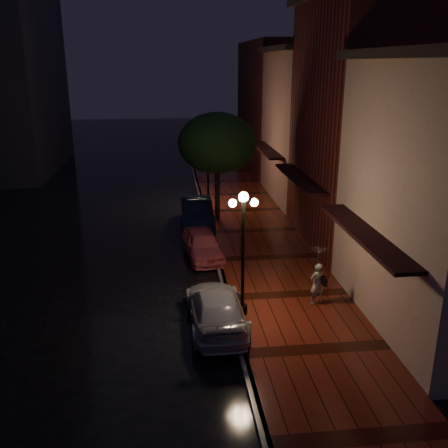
# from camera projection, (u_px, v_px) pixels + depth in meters

# --- Properties ---
(ground) EXTENTS (120.00, 120.00, 0.00)m
(ground) POSITION_uv_depth(u_px,v_px,m) (218.00, 263.00, 21.95)
(ground) COLOR black
(ground) RESTS_ON ground
(sidewalk) EXTENTS (4.50, 60.00, 0.15)m
(sidewalk) POSITION_uv_depth(u_px,v_px,m) (268.00, 259.00, 22.17)
(sidewalk) COLOR #4D1A0D
(sidewalk) RESTS_ON ground
(curb) EXTENTS (0.25, 60.00, 0.15)m
(curb) POSITION_uv_depth(u_px,v_px,m) (218.00, 261.00, 21.92)
(curb) COLOR #595451
(curb) RESTS_ON ground
(storefront_mid) EXTENTS (5.00, 8.00, 11.00)m
(storefront_mid) POSITION_uv_depth(u_px,v_px,m) (364.00, 129.00, 22.89)
(storefront_mid) COLOR #511914
(storefront_mid) RESTS_ON ground
(storefront_far) EXTENTS (5.00, 8.00, 9.00)m
(storefront_far) POSITION_uv_depth(u_px,v_px,m) (314.00, 129.00, 30.76)
(storefront_far) COLOR #8C5951
(storefront_far) RESTS_ON ground
(storefront_extra) EXTENTS (5.00, 12.00, 10.00)m
(storefront_extra) POSITION_uv_depth(u_px,v_px,m) (279.00, 107.00, 40.06)
(storefront_extra) COLOR #511914
(storefront_extra) RESTS_ON ground
(streetlamp_near) EXTENTS (0.96, 0.36, 4.31)m
(streetlamp_near) POSITION_uv_depth(u_px,v_px,m) (243.00, 247.00, 16.46)
(streetlamp_near) COLOR black
(streetlamp_near) RESTS_ON sidewalk
(streetlamp_far) EXTENTS (0.96, 0.36, 4.31)m
(streetlamp_far) POSITION_uv_depth(u_px,v_px,m) (208.00, 165.00, 29.69)
(streetlamp_far) COLOR black
(streetlamp_far) RESTS_ON sidewalk
(street_tree) EXTENTS (4.16, 4.16, 5.80)m
(street_tree) POSITION_uv_depth(u_px,v_px,m) (217.00, 145.00, 26.36)
(street_tree) COLOR black
(street_tree) RESTS_ON sidewalk
(pink_car) EXTENTS (1.92, 3.86, 1.26)m
(pink_car) POSITION_uv_depth(u_px,v_px,m) (203.00, 245.00, 22.30)
(pink_car) COLOR #D15660
(pink_car) RESTS_ON ground
(navy_car) EXTENTS (1.68, 4.65, 1.52)m
(navy_car) POSITION_uv_depth(u_px,v_px,m) (197.00, 213.00, 26.51)
(navy_car) COLOR black
(navy_car) RESTS_ON ground
(silver_car) EXTENTS (1.91, 4.50, 1.29)m
(silver_car) POSITION_uv_depth(u_px,v_px,m) (216.00, 308.00, 16.50)
(silver_car) COLOR #AFAEB6
(silver_car) RESTS_ON ground
(woman_with_umbrella) EXTENTS (0.89, 0.91, 2.15)m
(woman_with_umbrella) POSITION_uv_depth(u_px,v_px,m) (318.00, 267.00, 17.48)
(woman_with_umbrella) COLOR white
(woman_with_umbrella) RESTS_ON sidewalk
(parking_meter) EXTENTS (0.13, 0.11, 1.16)m
(parking_meter) POSITION_uv_depth(u_px,v_px,m) (242.00, 258.00, 20.21)
(parking_meter) COLOR black
(parking_meter) RESTS_ON sidewalk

